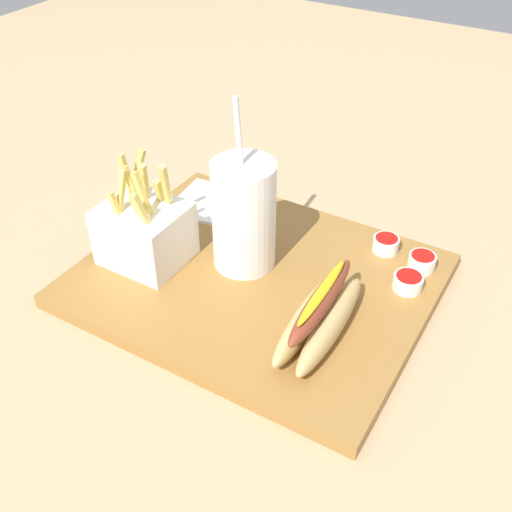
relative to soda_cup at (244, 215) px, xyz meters
The scene contains 9 objects.
ground_plane 0.11m from the soda_cup, 149.20° to the left, with size 2.40×2.40×0.02m, color tan.
food_tray 0.09m from the soda_cup, 149.20° to the left, with size 0.43×0.35×0.02m, color olive.
soda_cup is the anchor object (origin of this frame).
fries_basket 0.13m from the soda_cup, 27.20° to the left, with size 0.10×0.09×0.15m.
hot_dog_1 0.16m from the soda_cup, 154.01° to the left, with size 0.06×0.18×0.07m.
ketchup_cup_1 0.22m from the soda_cup, 164.36° to the right, with size 0.04×0.04×0.02m.
ketchup_cup_2 0.20m from the soda_cup, 142.22° to the right, with size 0.03×0.03×0.02m.
ketchup_cup_3 0.24m from the soda_cup, 153.05° to the right, with size 0.04×0.04×0.02m.
napkin_stack 0.16m from the soda_cup, 42.06° to the right, with size 0.13×0.10×0.01m, color white.
Camera 1 is at (-0.31, 0.52, 0.52)m, focal length 43.25 mm.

